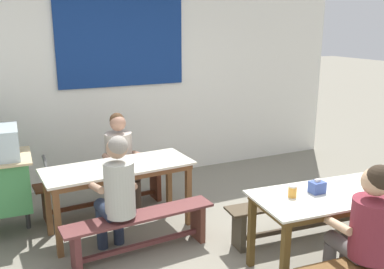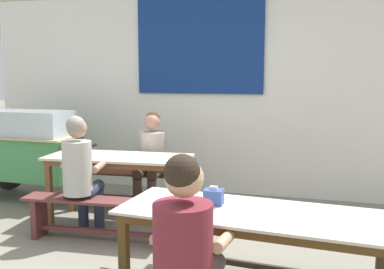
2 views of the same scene
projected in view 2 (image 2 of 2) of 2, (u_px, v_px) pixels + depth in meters
backdrop_wall at (212, 82)px, 6.15m from camera, size 6.81×0.23×2.98m
dining_table_far at (119, 163)px, 4.93m from camera, size 1.65×0.74×0.76m
dining_table_near at (256, 223)px, 2.94m from camera, size 1.91×0.83×0.76m
bench_far_back at (137, 184)px, 5.57m from camera, size 1.64×0.39×0.44m
bench_far_front at (97, 213)px, 4.39m from camera, size 1.55×0.37×0.44m
bench_near_back at (271, 246)px, 3.56m from camera, size 1.89×0.40×0.44m
food_cart at (25, 147)px, 5.83m from camera, size 1.82×0.75×1.19m
person_left_back_turned at (80, 170)px, 4.45m from camera, size 0.43×0.52×1.27m
person_center_facing at (151, 155)px, 5.40m from camera, size 0.46×0.56×1.21m
person_near_front at (187, 242)px, 2.53m from camera, size 0.47×0.57×1.24m
tissue_box at (214, 197)px, 3.09m from camera, size 0.13×0.10×0.13m
condiment_jar at (178, 194)px, 3.17m from camera, size 0.08×0.08×0.11m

